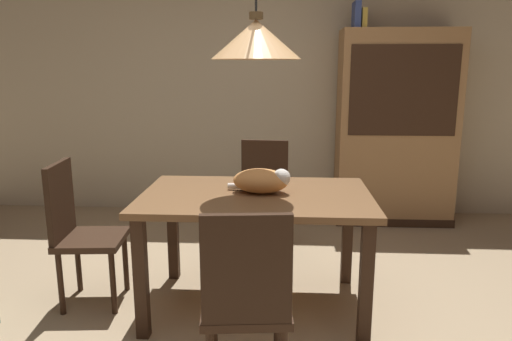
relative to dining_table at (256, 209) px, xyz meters
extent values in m
cube|color=beige|center=(-0.02, 2.15, 0.80)|extent=(6.40, 0.10, 2.90)
cube|color=brown|center=(0.00, 0.00, 0.08)|extent=(1.40, 0.90, 0.04)
cube|color=#382316|center=(-0.62, -0.39, -0.29)|extent=(0.07, 0.07, 0.71)
cube|color=#382316|center=(0.62, -0.39, -0.29)|extent=(0.07, 0.07, 0.71)
cube|color=#382316|center=(-0.62, 0.39, -0.29)|extent=(0.07, 0.07, 0.71)
cube|color=#382316|center=(0.62, 0.39, -0.29)|extent=(0.07, 0.07, 0.71)
cube|color=#382316|center=(0.00, 0.80, -0.22)|extent=(0.43, 0.43, 0.04)
cube|color=#322014|center=(0.01, 0.98, 0.04)|extent=(0.38, 0.07, 0.48)
cylinder|color=#382316|center=(-0.17, 0.65, -0.44)|extent=(0.04, 0.04, 0.41)
cylinder|color=#382316|center=(0.15, 0.63, -0.44)|extent=(0.04, 0.04, 0.41)
cylinder|color=#382316|center=(-0.15, 0.97, -0.44)|extent=(0.04, 0.04, 0.41)
cylinder|color=#382316|center=(0.17, 0.95, -0.44)|extent=(0.04, 0.04, 0.41)
cube|color=#382316|center=(-1.05, 0.00, -0.22)|extent=(0.43, 0.43, 0.04)
cube|color=#322014|center=(-1.23, -0.02, 0.04)|extent=(0.07, 0.38, 0.48)
cylinder|color=#382316|center=(-0.88, -0.15, -0.44)|extent=(0.04, 0.04, 0.41)
cylinder|color=#382316|center=(-0.90, 0.17, -0.44)|extent=(0.04, 0.04, 0.41)
cylinder|color=#382316|center=(-1.20, -0.17, -0.44)|extent=(0.04, 0.04, 0.41)
cylinder|color=#382316|center=(-1.22, 0.15, -0.44)|extent=(0.04, 0.04, 0.41)
cube|color=#382316|center=(0.00, -0.80, -0.22)|extent=(0.44, 0.44, 0.04)
cube|color=#322014|center=(0.02, -0.98, 0.04)|extent=(0.38, 0.07, 0.48)
cylinder|color=#382316|center=(0.14, -0.63, -0.44)|extent=(0.04, 0.04, 0.41)
cylinder|color=#382316|center=(-0.17, -0.66, -0.44)|extent=(0.04, 0.04, 0.41)
ellipsoid|color=#E59951|center=(0.03, 0.02, 0.18)|extent=(0.36, 0.26, 0.15)
sphere|color=white|center=(0.15, 0.00, 0.20)|extent=(0.11, 0.11, 0.11)
cylinder|color=white|center=(-0.09, 0.08, 0.13)|extent=(0.18, 0.04, 0.04)
cone|color=#E0A86B|center=(0.00, 0.00, 1.01)|extent=(0.52, 0.52, 0.22)
cylinder|color=#513D23|center=(0.00, 0.00, 1.14)|extent=(0.08, 0.08, 0.04)
cube|color=#A87A4C|center=(1.24, 1.82, 0.28)|extent=(1.10, 0.44, 1.85)
cube|color=#382316|center=(1.24, 1.60, 0.65)|extent=(0.97, 0.01, 0.81)
cube|color=#382316|center=(1.24, 1.82, -0.61)|extent=(1.12, 0.45, 0.08)
cube|color=#384C93|center=(0.82, 1.82, 1.32)|extent=(0.06, 0.24, 0.24)
cube|color=gold|center=(0.89, 1.82, 1.29)|extent=(0.04, 0.20, 0.18)
camera|label=1|loc=(0.16, -2.79, 0.86)|focal=33.24mm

